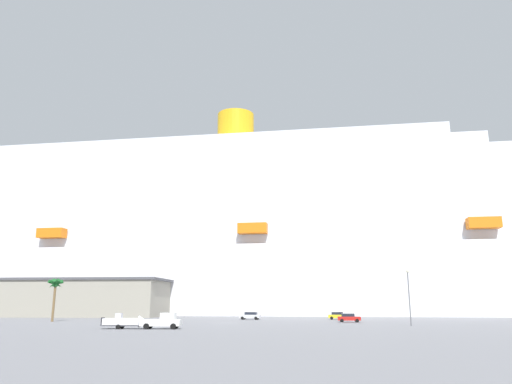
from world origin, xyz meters
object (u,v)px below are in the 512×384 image
at_px(street_lamp, 409,289).
at_px(parked_car_red_hatchback, 349,318).
at_px(small_boat_on_trailer, 127,322).
at_px(parked_car_yellow_taxi, 338,316).
at_px(pickup_truck, 163,321).
at_px(cruise_ship, 347,242).
at_px(parked_car_silver_sedan, 250,316).
at_px(palm_tree, 55,286).

bearing_deg(street_lamp, parked_car_red_hatchback, 125.33).
distance_m(small_boat_on_trailer, parked_car_yellow_taxi, 51.87).
height_order(pickup_truck, parked_car_red_hatchback, pickup_truck).
height_order(cruise_ship, parked_car_silver_sedan, cruise_ship).
relative_size(palm_tree, parked_car_yellow_taxi, 1.89).
distance_m(pickup_truck, small_boat_on_trailer, 5.14).
xyz_separation_m(cruise_ship, pickup_truck, (-28.43, -79.43, -20.19)).
relative_size(small_boat_on_trailer, street_lamp, 0.82).
height_order(parked_car_red_hatchback, parked_car_silver_sedan, same).
bearing_deg(palm_tree, parked_car_red_hatchback, 6.34).
bearing_deg(pickup_truck, street_lamp, 22.34).
bearing_deg(parked_car_yellow_taxi, small_boat_on_trailer, -124.96).
height_order(parked_car_yellow_taxi, parked_car_silver_sedan, same).
xyz_separation_m(palm_tree, parked_car_silver_sedan, (35.81, 17.01, -5.87)).
height_order(cruise_ship, street_lamp, cruise_ship).
relative_size(small_boat_on_trailer, palm_tree, 0.89).
distance_m(pickup_truck, street_lamp, 38.93).
bearing_deg(palm_tree, street_lamp, -5.94).
distance_m(cruise_ship, small_boat_on_trailer, 89.10).
xyz_separation_m(small_boat_on_trailer, parked_car_red_hatchback, (31.59, 28.36, -0.13)).
xyz_separation_m(pickup_truck, street_lamp, (35.76, 14.69, 4.64)).
relative_size(cruise_ship, parked_car_red_hatchback, 70.83).
bearing_deg(pickup_truck, small_boat_on_trailer, -173.49).
bearing_deg(cruise_ship, parked_car_silver_sedan, -118.82).
height_order(small_boat_on_trailer, palm_tree, palm_tree).
bearing_deg(street_lamp, palm_tree, 174.06).
xyz_separation_m(palm_tree, street_lamp, (65.64, -6.82, -1.01)).
distance_m(palm_tree, street_lamp, 66.00).
relative_size(cruise_ship, small_boat_on_trailer, 41.60).
relative_size(cruise_ship, palm_tree, 36.92).
bearing_deg(small_boat_on_trailer, parked_car_red_hatchback, 41.92).
bearing_deg(parked_car_red_hatchback, parked_car_silver_sedan, 152.40).
relative_size(palm_tree, parked_car_silver_sedan, 1.77).
relative_size(palm_tree, parked_car_red_hatchback, 1.92).
height_order(pickup_truck, parked_car_silver_sedan, pickup_truck).
relative_size(cruise_ship, parked_car_yellow_taxi, 69.76).
distance_m(street_lamp, parked_car_yellow_taxi, 29.83).
bearing_deg(parked_car_red_hatchback, street_lamp, -54.67).
height_order(small_boat_on_trailer, parked_car_yellow_taxi, small_boat_on_trailer).
bearing_deg(street_lamp, pickup_truck, -157.66).
relative_size(palm_tree, street_lamp, 0.92).
bearing_deg(parked_car_silver_sedan, parked_car_red_hatchback, -27.60).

